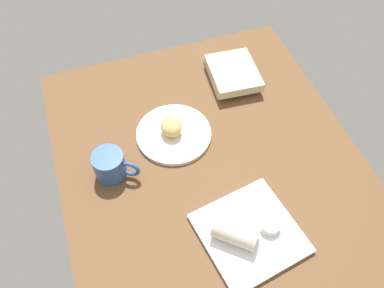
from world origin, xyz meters
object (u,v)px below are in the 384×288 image
Objects in this scene: coffee_mug at (111,165)px; scone_pastry at (171,127)px; book_stack at (232,74)px; round_plate at (174,134)px; square_plate at (250,233)px; sauce_cup at (270,224)px; breakfast_wrap at (235,232)px.

scone_pastry is at bearing -68.39° from coffee_mug.
scone_pastry is at bearing 121.83° from book_stack.
coffee_mug reaches higher than scone_pastry.
scone_pastry is 0.33× the size of book_stack.
scone_pastry is 22.33cm from coffee_mug.
round_plate is 23.00cm from coffee_mug.
book_stack is (16.82, -27.09, -1.40)cm from scone_pastry.
square_plate reaches higher than round_plate.
round_plate is 4.07× the size of sauce_cup.
breakfast_wrap reaches higher than sauce_cup.
square_plate is at bearing 162.83° from book_stack.
scone_pastry reaches higher than square_plate.
scone_pastry is (0.46, 0.56, 3.42)cm from round_plate.
sauce_cup is (-39.18, -15.40, -1.10)cm from scone_pastry.
round_plate is 31.72cm from book_stack.
coffee_mug reaches higher than breakfast_wrap.
sauce_cup reaches higher than round_plate.
round_plate is 1.05× the size of book_stack.
square_plate is 1.10× the size of book_stack.
scone_pastry is 0.30× the size of square_plate.
scone_pastry is at bearing 21.45° from sauce_cup.
square_plate is 1.93× the size of coffee_mug.
scone_pastry is 31.91cm from book_stack.
square_plate is at bearing -50.67° from breakfast_wrap.
round_plate is 3.49cm from scone_pastry.
breakfast_wrap is 40.30cm from coffee_mug.
coffee_mug reaches higher than book_stack.
book_stack is 1.75× the size of coffee_mug.
scone_pastry is 0.64× the size of breakfast_wrap.
square_plate is at bearing -165.85° from scone_pastry.
book_stack is 54.04cm from coffee_mug.
round_plate is 39.66cm from square_plate.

